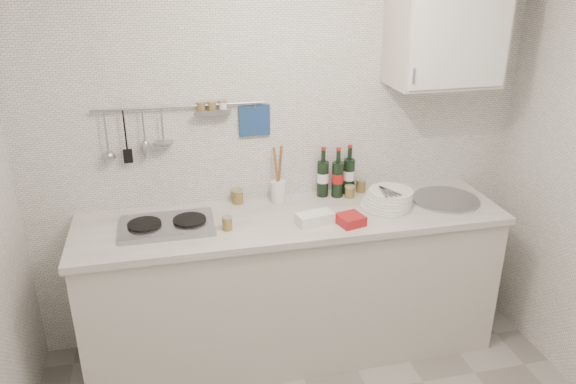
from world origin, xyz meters
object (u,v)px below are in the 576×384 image
object	(u,v)px
wall_cabinet	(447,22)
plate_stack_hob	(179,222)
wine_bottles	(337,171)
utensil_crock	(278,188)
plate_stack_sink	(388,199)

from	to	relation	value
wall_cabinet	plate_stack_hob	world-z (taller)	wall_cabinet
wall_cabinet	wine_bottles	distance (m)	1.05
wall_cabinet	utensil_crock	xyz separation A→B (m)	(-0.94, 0.10, -0.95)
plate_stack_hob	plate_stack_sink	xyz separation A→B (m)	(1.21, -0.04, 0.03)
plate_stack_hob	utensil_crock	distance (m)	0.63
wall_cabinet	plate_stack_hob	size ratio (longest dim) A/B	2.67
wine_bottles	plate_stack_hob	bearing A→B (deg)	-168.53
plate_stack_hob	utensil_crock	size ratio (longest dim) A/B	0.74
plate_stack_hob	wine_bottles	bearing A→B (deg)	11.47
wine_bottles	plate_stack_sink	bearing A→B (deg)	-43.31
plate_stack_sink	utensil_crock	distance (m)	0.65
wine_bottles	utensil_crock	bearing A→B (deg)	-177.43
plate_stack_hob	wine_bottles	distance (m)	0.99
utensil_crock	wine_bottles	bearing A→B (deg)	2.57
wall_cabinet	plate_stack_hob	bearing A→B (deg)	-176.91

